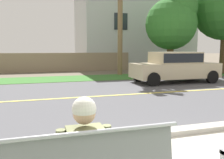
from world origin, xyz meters
name	(u,v)px	position (x,y,z in m)	size (l,w,h in m)	color
ground_plane	(82,90)	(0.00, 8.00, 0.00)	(140.00, 140.00, 0.00)	#665B4C
curb_edge	(134,136)	(0.00, 2.35, 0.06)	(44.00, 0.30, 0.11)	#ADA89E
street_asphalt	(89,97)	(0.00, 6.50, 0.00)	(52.00, 8.00, 0.01)	#515156
road_centre_line	(89,97)	(0.00, 6.50, 0.01)	(48.00, 0.14, 0.01)	#E0CC4C
far_verge_grass	(70,79)	(0.00, 12.00, 0.01)	(48.00, 2.80, 0.02)	#38702D
seated_person_olive	(83,153)	(-1.27, 0.55, 0.68)	(0.52, 0.68, 1.25)	#47382D
car_beige_near	(175,66)	(4.89, 8.90, 0.85)	(4.30, 1.86, 1.54)	#C6B793
shade_tree_left	(173,20)	(6.66, 12.13, 3.50)	(3.27, 3.27, 5.40)	brown
garden_wall	(45,62)	(-1.20, 16.70, 0.70)	(13.00, 0.36, 1.40)	gray
house_across_street	(132,26)	(6.95, 19.90, 3.86)	(10.82, 6.91, 7.62)	#B7BCC1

